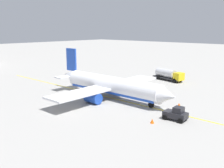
{
  "coord_description": "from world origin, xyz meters",
  "views": [
    {
      "loc": [
        34.82,
        -38.34,
        14.2
      ],
      "look_at": [
        0.0,
        0.0,
        3.0
      ],
      "focal_mm": 41.66,
      "sensor_mm": 36.0,
      "label": 1
    }
  ],
  "objects_px": {
    "refueling_worker": "(141,81)",
    "safety_cone_nose": "(152,121)",
    "airplane": "(110,86)",
    "safety_cone_wingtip": "(179,105)",
    "pushback_tug": "(176,114)",
    "fuel_tanker": "(169,74)"
  },
  "relations": [
    {
      "from": "airplane",
      "to": "fuel_tanker",
      "type": "distance_m",
      "value": 24.17
    },
    {
      "from": "refueling_worker",
      "to": "safety_cone_nose",
      "type": "height_order",
      "value": "refueling_worker"
    },
    {
      "from": "fuel_tanker",
      "to": "refueling_worker",
      "type": "xyz_separation_m",
      "value": [
        -2.91,
        -9.01,
        -0.89
      ]
    },
    {
      "from": "pushback_tug",
      "to": "fuel_tanker",
      "type": "bearing_deg",
      "value": 122.31
    },
    {
      "from": "pushback_tug",
      "to": "safety_cone_wingtip",
      "type": "relative_size",
      "value": 5.21
    },
    {
      "from": "fuel_tanker",
      "to": "pushback_tug",
      "type": "xyz_separation_m",
      "value": [
        17.08,
        -27.01,
        -0.7
      ]
    },
    {
      "from": "pushback_tug",
      "to": "safety_cone_wingtip",
      "type": "height_order",
      "value": "pushback_tug"
    },
    {
      "from": "fuel_tanker",
      "to": "refueling_worker",
      "type": "distance_m",
      "value": 9.51
    },
    {
      "from": "refueling_worker",
      "to": "safety_cone_nose",
      "type": "relative_size",
      "value": 2.46
    },
    {
      "from": "airplane",
      "to": "fuel_tanker",
      "type": "xyz_separation_m",
      "value": [
        -0.4,
        24.15,
        -0.89
      ]
    },
    {
      "from": "pushback_tug",
      "to": "safety_cone_nose",
      "type": "height_order",
      "value": "pushback_tug"
    },
    {
      "from": "airplane",
      "to": "pushback_tug",
      "type": "relative_size",
      "value": 8.12
    },
    {
      "from": "refueling_worker",
      "to": "safety_cone_wingtip",
      "type": "xyz_separation_m",
      "value": [
        16.88,
        -11.13,
        -0.46
      ]
    },
    {
      "from": "airplane",
      "to": "safety_cone_wingtip",
      "type": "relative_size",
      "value": 42.33
    },
    {
      "from": "airplane",
      "to": "fuel_tanker",
      "type": "relative_size",
      "value": 3.1
    },
    {
      "from": "safety_cone_wingtip",
      "to": "refueling_worker",
      "type": "bearing_deg",
      "value": 146.61
    },
    {
      "from": "fuel_tanker",
      "to": "refueling_worker",
      "type": "relative_size",
      "value": 5.7
    },
    {
      "from": "refueling_worker",
      "to": "safety_cone_nose",
      "type": "distance_m",
      "value": 28.21
    },
    {
      "from": "airplane",
      "to": "safety_cone_nose",
      "type": "relative_size",
      "value": 43.55
    },
    {
      "from": "safety_cone_nose",
      "to": "airplane",
      "type": "bearing_deg",
      "value": 156.03
    },
    {
      "from": "pushback_tug",
      "to": "refueling_worker",
      "type": "height_order",
      "value": "pushback_tug"
    },
    {
      "from": "airplane",
      "to": "safety_cone_wingtip",
      "type": "bearing_deg",
      "value": 16.49
    }
  ]
}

